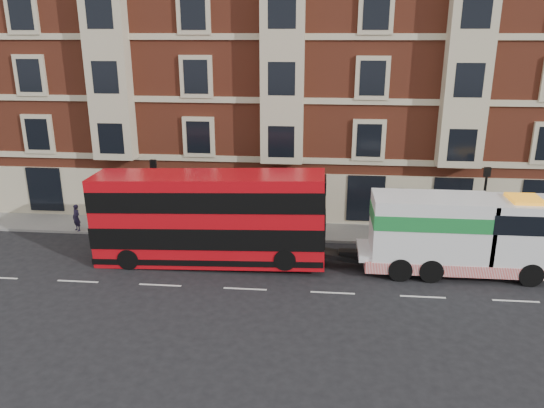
# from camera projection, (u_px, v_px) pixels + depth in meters

# --- Properties ---
(ground) EXTENTS (120.00, 120.00, 0.00)m
(ground) POSITION_uv_depth(u_px,v_px,m) (245.00, 289.00, 24.32)
(ground) COLOR black
(ground) RESTS_ON ground
(sidewalk) EXTENTS (90.00, 3.00, 0.15)m
(sidewalk) POSITION_uv_depth(u_px,v_px,m) (263.00, 230.00, 31.39)
(sidewalk) COLOR slate
(sidewalk) RESTS_ON ground
(victorian_terrace) EXTENTS (45.00, 12.00, 20.40)m
(victorian_terrace) POSITION_uv_depth(u_px,v_px,m) (283.00, 51.00, 35.37)
(victorian_terrace) COLOR brown
(victorian_terrace) RESTS_ON ground
(lamp_post_west) EXTENTS (0.35, 0.15, 4.35)m
(lamp_post_west) POSITION_uv_depth(u_px,v_px,m) (155.00, 191.00, 29.91)
(lamp_post_west) COLOR black
(lamp_post_west) RESTS_ON sidewalk
(lamp_post_east) EXTENTS (0.35, 0.15, 4.35)m
(lamp_post_east) POSITION_uv_depth(u_px,v_px,m) (484.00, 200.00, 28.26)
(lamp_post_east) COLOR black
(lamp_post_east) RESTS_ON sidewalk
(double_decker_bus) EXTENTS (11.49, 2.64, 4.65)m
(double_decker_bus) POSITION_uv_depth(u_px,v_px,m) (209.00, 217.00, 26.38)
(double_decker_bus) COLOR red
(double_decker_bus) RESTS_ON ground
(tow_truck) EXTENTS (9.20, 2.72, 3.84)m
(tow_truck) POSITION_uv_depth(u_px,v_px,m) (457.00, 233.00, 25.41)
(tow_truck) COLOR white
(tow_truck) RESTS_ON ground
(pedestrian) EXTENTS (0.69, 0.62, 1.58)m
(pedestrian) POSITION_uv_depth(u_px,v_px,m) (76.00, 218.00, 30.84)
(pedestrian) COLOR black
(pedestrian) RESTS_ON sidewalk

